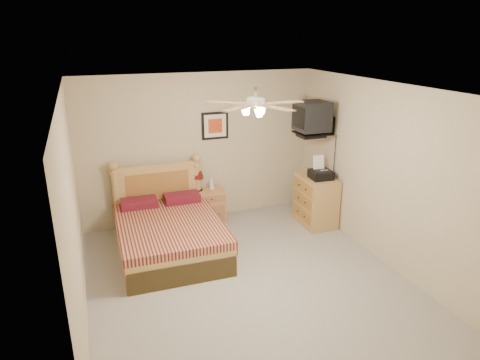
{
  "coord_description": "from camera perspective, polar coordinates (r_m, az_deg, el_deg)",
  "views": [
    {
      "loc": [
        -1.79,
        -4.53,
        3.11
      ],
      "look_at": [
        0.23,
        0.9,
        1.09
      ],
      "focal_mm": 32.0,
      "sensor_mm": 36.0,
      "label": 1
    }
  ],
  "objects": [
    {
      "name": "nightstand",
      "position": [
        7.36,
        -4.19,
        -3.44
      ],
      "size": [
        0.54,
        0.41,
        0.57
      ],
      "primitive_type": "cube",
      "rotation": [
        0.0,
        0.0,
        -0.03
      ],
      "color": "#B57236",
      "rests_on": "ground"
    },
    {
      "name": "magazine_lower",
      "position": [
        7.37,
        9.05,
        1.15
      ],
      "size": [
        0.27,
        0.33,
        0.03
      ],
      "primitive_type": "imported",
      "rotation": [
        0.0,
        0.0,
        0.24
      ],
      "color": "beige",
      "rests_on": "dresser"
    },
    {
      "name": "ceiling",
      "position": [
        4.91,
        1.2,
        12.05
      ],
      "size": [
        4.0,
        4.5,
        0.04
      ],
      "primitive_type": "cube",
      "color": "white",
      "rests_on": "ground"
    },
    {
      "name": "floor",
      "position": [
        5.78,
        1.03,
        -13.37
      ],
      "size": [
        4.5,
        4.5,
        0.0
      ],
      "primitive_type": "plane",
      "color": "gray",
      "rests_on": "ground"
    },
    {
      "name": "wall_tv",
      "position": [
        6.98,
        10.65,
        8.12
      ],
      "size": [
        0.56,
        0.46,
        0.58
      ],
      "primitive_type": null,
      "color": "black",
      "rests_on": "wall_right"
    },
    {
      "name": "wall_right",
      "position": [
        6.19,
        18.61,
        0.67
      ],
      "size": [
        0.04,
        4.5,
        2.5
      ],
      "primitive_type": "cube",
      "color": "#C3B18F",
      "rests_on": "ground"
    },
    {
      "name": "table_lamp",
      "position": [
        7.19,
        -5.48,
        -0.12
      ],
      "size": [
        0.23,
        0.23,
        0.34
      ],
      "primitive_type": null,
      "rotation": [
        0.0,
        0.0,
        0.27
      ],
      "color": "#5D0F0C",
      "rests_on": "nightstand"
    },
    {
      "name": "dresser",
      "position": [
        7.31,
        10.1,
        -2.71
      ],
      "size": [
        0.51,
        0.73,
        0.85
      ],
      "primitive_type": "cube",
      "rotation": [
        0.0,
        0.0,
        -0.02
      ],
      "color": "#A67B43",
      "rests_on": "ground"
    },
    {
      "name": "wall_front",
      "position": [
        3.44,
        15.32,
        -14.28
      ],
      "size": [
        4.0,
        0.04,
        2.5
      ],
      "primitive_type": "cube",
      "color": "#C3B18F",
      "rests_on": "ground"
    },
    {
      "name": "wall_back",
      "position": [
        7.26,
        -5.39,
        4.25
      ],
      "size": [
        4.0,
        0.04,
        2.5
      ],
      "primitive_type": "cube",
      "color": "#C3B18F",
      "rests_on": "ground"
    },
    {
      "name": "lotion_bottle",
      "position": [
        7.23,
        -3.81,
        -0.47
      ],
      "size": [
        0.11,
        0.11,
        0.22
      ],
      "primitive_type": "imported",
      "rotation": [
        0.0,
        0.0,
        -0.33
      ],
      "color": "silver",
      "rests_on": "nightstand"
    },
    {
      "name": "wall_left",
      "position": [
        4.9,
        -21.28,
        -4.49
      ],
      "size": [
        0.04,
        4.5,
        2.5
      ],
      "primitive_type": "cube",
      "color": "#C3B18F",
      "rests_on": "ground"
    },
    {
      "name": "bed",
      "position": [
        6.26,
        -9.5,
        -4.62
      ],
      "size": [
        1.47,
        1.92,
        1.22
      ],
      "primitive_type": null,
      "rotation": [
        0.0,
        0.0,
        -0.02
      ],
      "color": "tan",
      "rests_on": "ground"
    },
    {
      "name": "magazine_upper",
      "position": [
        7.39,
        8.94,
        1.39
      ],
      "size": [
        0.24,
        0.29,
        0.02
      ],
      "primitive_type": "imported",
      "rotation": [
        0.0,
        0.0,
        -0.27
      ],
      "color": "tan",
      "rests_on": "magazine_lower"
    },
    {
      "name": "ceiling_fan",
      "position": [
        4.75,
        2.09,
        10.08
      ],
      "size": [
        1.14,
        1.14,
        0.28
      ],
      "primitive_type": null,
      "color": "white",
      "rests_on": "ceiling"
    },
    {
      "name": "fax_machine",
      "position": [
        7.03,
        10.79,
        1.58
      ],
      "size": [
        0.36,
        0.38,
        0.36
      ],
      "primitive_type": null,
      "rotation": [
        0.0,
        0.0,
        -0.07
      ],
      "color": "black",
      "rests_on": "dresser"
    },
    {
      "name": "framed_picture",
      "position": [
        7.22,
        -3.36,
        7.25
      ],
      "size": [
        0.46,
        0.04,
        0.46
      ],
      "primitive_type": "cube",
      "color": "black",
      "rests_on": "wall_back"
    }
  ]
}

